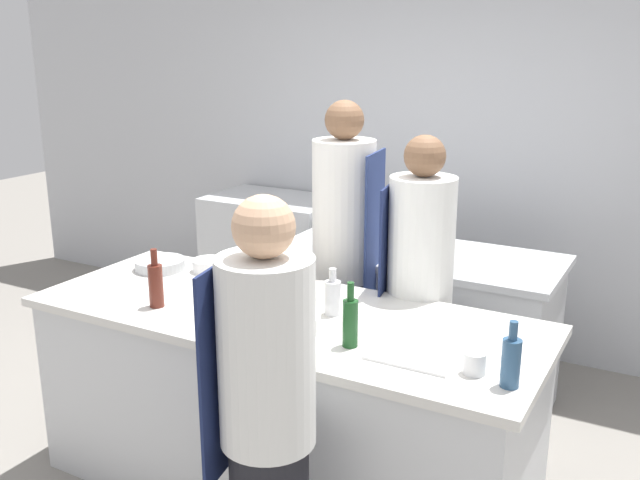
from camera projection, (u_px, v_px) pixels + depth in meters
The scene contains 19 objects.
wall_back at pixel (445, 146), 4.90m from camera, with size 8.00×0.06×2.80m.
prep_counter at pixel (284, 401), 3.36m from camera, with size 2.38×0.92×0.92m.
pass_counter at pixel (416, 325), 4.27m from camera, with size 1.63×0.74×0.92m.
oven_range at pixel (275, 261), 5.39m from camera, with size 0.97×0.63×0.98m.
chef_at_prep_near at pixel (267, 422), 2.48m from camera, with size 0.37×0.36×1.63m.
chef_at_stove at pixel (344, 264), 3.93m from camera, with size 0.37×0.35×1.81m.
chef_at_pass_far at pixel (418, 303), 3.52m from camera, with size 0.36×0.34×1.68m.
bottle_olive_oil at pixel (275, 289), 3.16m from camera, with size 0.06×0.06×0.31m.
bottle_vinegar at pixel (156, 284), 3.27m from camera, with size 0.07×0.07×0.28m.
bottle_wine at pixel (350, 321), 2.84m from camera, with size 0.06×0.06×0.27m.
bottle_cooking_oil at pixel (333, 296), 3.18m from camera, with size 0.07×0.07×0.22m.
bottle_sauce at pixel (511, 361), 2.51m from camera, with size 0.07×0.07×0.25m.
bottle_water at pixel (293, 322), 2.82m from camera, with size 0.06×0.06×0.28m.
bowl_mixing_large at pixel (290, 323), 3.02m from camera, with size 0.26×0.26×0.07m.
bowl_prep_small at pixel (286, 279), 3.56m from camera, with size 0.17×0.17×0.07m.
bowl_ceramic_blue at pixel (209, 265), 3.79m from camera, with size 0.18×0.18×0.06m.
bowl_wooden_salad at pixel (160, 264), 3.82m from camera, with size 0.27×0.27×0.06m.
cup at pixel (475, 363), 2.63m from camera, with size 0.08×0.08×0.08m.
cutting_board at pixel (412, 357), 2.76m from camera, with size 0.34×0.20×0.01m.
Camera 1 is at (1.61, -2.57, 2.11)m, focal length 40.00 mm.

